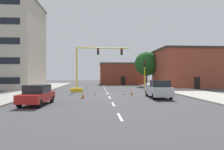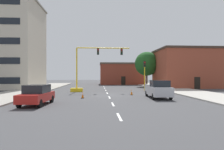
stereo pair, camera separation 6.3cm
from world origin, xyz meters
name	(u,v)px [view 1 (the left image)]	position (x,y,z in m)	size (l,w,h in m)	color
ground_plane	(108,95)	(0.00, 0.00, 0.00)	(160.00, 160.00, 0.00)	#424244
sidewalk_left	(32,90)	(-12.08, 8.00, 0.07)	(6.00, 56.00, 0.14)	#9E998E
sidewalk_right	(176,90)	(12.08, 8.00, 0.07)	(6.00, 56.00, 0.14)	#B2ADA3
lane_stripe_seg_0	(120,117)	(0.00, -14.00, 0.00)	(0.16, 2.40, 0.01)	silver
lane_stripe_seg_1	(113,104)	(0.00, -8.50, 0.00)	(0.16, 2.40, 0.01)	silver
lane_stripe_seg_2	(110,97)	(0.00, -3.00, 0.00)	(0.16, 2.40, 0.01)	silver
lane_stripe_seg_3	(107,93)	(0.00, 2.50, 0.00)	(0.16, 2.40, 0.01)	silver
lane_stripe_seg_4	(106,90)	(0.00, 8.00, 0.00)	(0.16, 2.40, 0.01)	silver
lane_stripe_seg_5	(105,88)	(0.00, 13.50, 0.00)	(0.16, 2.40, 0.01)	silver
lane_stripe_seg_6	(104,87)	(0.00, 19.00, 0.00)	(0.16, 2.40, 0.01)	silver
building_tall_left	(2,45)	(-19.79, 14.77, 8.36)	(14.12, 12.90, 16.70)	beige
building_brick_center	(121,74)	(5.23, 31.03, 2.91)	(11.94, 9.74, 5.80)	brown
building_row_right	(186,68)	(16.85, 15.04, 3.97)	(11.75, 10.21, 7.93)	brown
traffic_signal_gantry	(84,77)	(-3.39, 5.39, 2.24)	(9.05, 1.20, 6.83)	yellow
traffic_light_pole_right	(145,69)	(6.21, 6.24, 3.53)	(0.32, 0.47, 4.80)	yellow
tree_right_far	(147,64)	(9.63, 19.10, 5.07)	(5.37, 5.37, 7.76)	#4C3823
pickup_truck_silver	(158,89)	(5.39, -3.93, 0.97)	(2.25, 5.49, 1.99)	#BCBCC1
sedan_red_near_left	(37,95)	(-6.55, -8.53, 0.89)	(2.20, 4.63, 1.74)	#B21E19
traffic_cone_roadside_a	(83,95)	(-3.00, -3.62, 0.34)	(0.36, 0.36, 0.70)	black
traffic_cone_roadside_b	(132,92)	(3.01, -0.27, 0.36)	(0.36, 0.36, 0.72)	black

